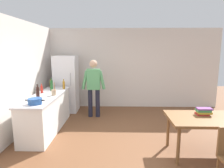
# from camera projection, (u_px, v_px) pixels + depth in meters

# --- Properties ---
(ground_plane) EXTENTS (14.00, 14.00, 0.00)m
(ground_plane) POSITION_uv_depth(u_px,v_px,m) (129.00, 146.00, 4.15)
(ground_plane) COLOR brown
(wall_back) EXTENTS (6.40, 0.12, 2.70)m
(wall_back) POSITION_uv_depth(u_px,v_px,m) (125.00, 68.00, 6.87)
(wall_back) COLOR silver
(wall_back) RESTS_ON ground_plane
(wall_left) EXTENTS (0.12, 5.60, 2.70)m
(wall_left) POSITION_uv_depth(u_px,v_px,m) (6.00, 81.00, 4.18)
(wall_left) COLOR silver
(wall_left) RESTS_ON ground_plane
(kitchen_counter) EXTENTS (0.64, 2.20, 0.90)m
(kitchen_counter) POSITION_uv_depth(u_px,v_px,m) (47.00, 113.00, 4.91)
(kitchen_counter) COLOR white
(kitchen_counter) RESTS_ON ground_plane
(refrigerator) EXTENTS (0.70, 0.67, 1.80)m
(refrigerator) POSITION_uv_depth(u_px,v_px,m) (66.00, 84.00, 6.41)
(refrigerator) COLOR white
(refrigerator) RESTS_ON ground_plane
(person) EXTENTS (0.70, 0.22, 1.70)m
(person) POSITION_uv_depth(u_px,v_px,m) (94.00, 85.00, 5.83)
(person) COLOR #1E1E2D
(person) RESTS_ON ground_plane
(dining_table) EXTENTS (1.40, 0.90, 0.75)m
(dining_table) POSITION_uv_depth(u_px,v_px,m) (206.00, 121.00, 3.71)
(dining_table) COLOR brown
(dining_table) RESTS_ON ground_plane
(cooking_pot) EXTENTS (0.40, 0.28, 0.12)m
(cooking_pot) POSITION_uv_depth(u_px,v_px,m) (35.00, 101.00, 4.04)
(cooking_pot) COLOR #285193
(cooking_pot) RESTS_ON kitchen_counter
(utensil_jar) EXTENTS (0.11, 0.11, 0.32)m
(utensil_jar) POSITION_uv_depth(u_px,v_px,m) (54.00, 92.00, 4.80)
(utensil_jar) COLOR tan
(utensil_jar) RESTS_ON kitchen_counter
(bottle_wine_dark) EXTENTS (0.08, 0.08, 0.34)m
(bottle_wine_dark) POSITION_uv_depth(u_px,v_px,m) (38.00, 93.00, 4.42)
(bottle_wine_dark) COLOR black
(bottle_wine_dark) RESTS_ON kitchen_counter
(bottle_sauce_red) EXTENTS (0.06, 0.06, 0.24)m
(bottle_sauce_red) POSITION_uv_depth(u_px,v_px,m) (42.00, 89.00, 5.05)
(bottle_sauce_red) COLOR #B22319
(bottle_sauce_red) RESTS_ON kitchen_counter
(bottle_wine_green) EXTENTS (0.08, 0.08, 0.34)m
(bottle_wine_green) POSITION_uv_depth(u_px,v_px,m) (51.00, 85.00, 5.31)
(bottle_wine_green) COLOR #1E5123
(bottle_wine_green) RESTS_ON kitchen_counter
(bottle_beer_brown) EXTENTS (0.06, 0.06, 0.26)m
(bottle_beer_brown) POSITION_uv_depth(u_px,v_px,m) (51.00, 84.00, 5.74)
(bottle_beer_brown) COLOR #5B3314
(bottle_beer_brown) RESTS_ON kitchen_counter
(bottle_oil_amber) EXTENTS (0.06, 0.06, 0.28)m
(bottle_oil_amber) POSITION_uv_depth(u_px,v_px,m) (64.00, 85.00, 5.55)
(bottle_oil_amber) COLOR #996619
(bottle_oil_amber) RESTS_ON kitchen_counter
(book_stack) EXTENTS (0.29, 0.19, 0.14)m
(book_stack) POSITION_uv_depth(u_px,v_px,m) (203.00, 111.00, 3.82)
(book_stack) COLOR #B22D28
(book_stack) RESTS_ON dining_table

